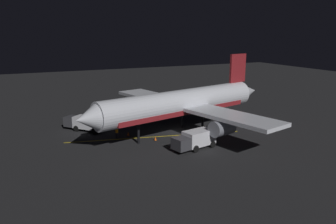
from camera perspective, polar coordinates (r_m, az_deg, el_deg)
name	(u,v)px	position (r m, az deg, el deg)	size (l,w,h in m)	color
ground_plane	(180,134)	(50.99, 2.04, -3.72)	(180.00, 180.00, 0.20)	black
apron_guide_stripe	(155,137)	(49.40, -2.14, -4.16)	(0.24, 25.50, 0.01)	gold
airliner	(183,104)	(50.20, 2.57, 1.38)	(31.75, 33.66, 11.25)	silver
baggage_truck	(86,123)	(53.62, -13.65, -1.82)	(6.32, 5.79, 2.19)	silver
catering_truck	(195,140)	(44.23, 4.63, -4.64)	(3.40, 6.37, 2.38)	silver
ground_crew_worker	(117,132)	(48.93, -8.58, -3.40)	(0.40, 0.40, 1.74)	black
traffic_cone_near_left	(128,134)	(50.18, -6.69, -3.67)	(0.50, 0.50, 0.55)	#EA590F
traffic_cone_near_right	(155,139)	(47.72, -2.12, -4.49)	(0.50, 0.50, 0.55)	#EA590F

